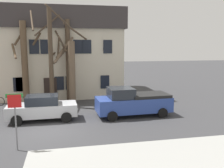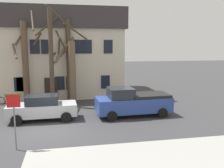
# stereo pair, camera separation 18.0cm
# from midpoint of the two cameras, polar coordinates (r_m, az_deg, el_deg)

# --- Properties ---
(ground_plane) EXTENTS (120.00, 120.00, 0.00)m
(ground_plane) POSITION_cam_midpoint_polar(r_m,az_deg,el_deg) (14.90, -14.17, -10.55)
(ground_plane) COLOR #38383A
(building_main) EXTENTS (11.91, 8.61, 8.33)m
(building_main) POSITION_cam_midpoint_polar(r_m,az_deg,el_deg) (26.04, -11.42, 7.31)
(building_main) COLOR beige
(building_main) RESTS_ON ground_plane
(tree_bare_near) EXTENTS (2.85, 2.50, 6.88)m
(tree_bare_near) POSITION_cam_midpoint_polar(r_m,az_deg,el_deg) (21.64, -19.30, 5.18)
(tree_bare_near) COLOR brown
(tree_bare_near) RESTS_ON ground_plane
(tree_bare_mid) EXTENTS (3.08, 2.87, 7.90)m
(tree_bare_mid) POSITION_cam_midpoint_polar(r_m,az_deg,el_deg) (20.38, -13.77, 6.94)
(tree_bare_mid) COLOR #4C3D2D
(tree_bare_mid) RESTS_ON ground_plane
(tree_bare_far) EXTENTS (3.04, 3.06, 7.11)m
(tree_bare_far) POSITION_cam_midpoint_polar(r_m,az_deg,el_deg) (21.69, -9.92, 5.93)
(tree_bare_far) COLOR #4C3D2D
(tree_bare_far) RESTS_ON ground_plane
(tree_bare_end) EXTENTS (1.88, 1.85, 5.65)m
(tree_bare_end) POSITION_cam_midpoint_polar(r_m,az_deg,el_deg) (20.77, -9.25, 3.26)
(tree_bare_end) COLOR brown
(tree_bare_end) RESTS_ON ground_plane
(car_silver_sedan) EXTENTS (4.47, 2.00, 1.67)m
(car_silver_sedan) POSITION_cam_midpoint_polar(r_m,az_deg,el_deg) (16.87, -15.60, -5.33)
(car_silver_sedan) COLOR #B7BABF
(car_silver_sedan) RESTS_ON ground_plane
(pickup_truck_blue) EXTENTS (5.27, 2.37, 2.02)m
(pickup_truck_blue) POSITION_cam_midpoint_polar(r_m,az_deg,el_deg) (17.33, 5.12, -4.19)
(pickup_truck_blue) COLOR #2D4799
(pickup_truck_blue) RESTS_ON ground_plane
(street_sign_pole) EXTENTS (0.76, 0.07, 2.72)m
(street_sign_pole) POSITION_cam_midpoint_polar(r_m,az_deg,el_deg) (12.24, -21.43, -5.84)
(street_sign_pole) COLOR slate
(street_sign_pole) RESTS_ON ground_plane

